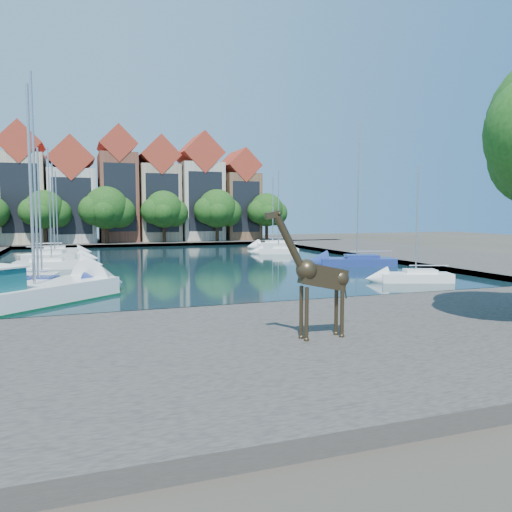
{
  "coord_description": "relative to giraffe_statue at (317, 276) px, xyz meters",
  "views": [
    {
      "loc": [
        -9.78,
        -22.44,
        4.85
      ],
      "look_at": [
        -2.49,
        -2.0,
        2.95
      ],
      "focal_mm": 35.0,
      "sensor_mm": 36.0,
      "label": 1
    }
  ],
  "objects": [
    {
      "name": "townhouse_east_mid",
      "position": [
        10.6,
        63.15,
        5.44
      ],
      "size": [
        6.43,
        9.18,
        16.65
      ],
      "color": "beige",
      "rests_on": "far_quay"
    },
    {
      "name": "sailboat_right_d",
      "position": [
        17.1,
        47.43,
        -2.03
      ],
      "size": [
        5.6,
        2.57,
        9.47
      ],
      "color": "white",
      "rests_on": "water_basin"
    },
    {
      "name": "townhouse_center",
      "position": [
        -1.9,
        63.15,
        5.7
      ],
      "size": [
        5.44,
        9.18,
        16.93
      ],
      "color": "brown",
      "rests_on": "far_quay"
    },
    {
      "name": "far_tree_west",
      "position": [
        -11.81,
        57.65,
        2.41
      ],
      "size": [
        6.76,
        5.2,
        7.36
      ],
      "color": "#332114",
      "rests_on": "far_quay"
    },
    {
      "name": "ground",
      "position": [
        2.1,
        7.16,
        -2.67
      ],
      "size": [
        160.0,
        160.0,
        0.0
      ],
      "primitive_type": "plane",
      "color": "#38332B",
      "rests_on": "ground"
    },
    {
      "name": "sailboat_left_b",
      "position": [
        -9.9,
        15.38,
        -1.96
      ],
      "size": [
        6.62,
        3.74,
        12.53
      ],
      "color": "navy",
      "rests_on": "water_basin"
    },
    {
      "name": "sailboat_right_c",
      "position": [
        14.1,
        38.07,
        -2.06
      ],
      "size": [
        4.81,
        2.67,
        9.59
      ],
      "color": "white",
      "rests_on": "water_basin"
    },
    {
      "name": "sailboat_left_a",
      "position": [
        -9.9,
        18.35,
        -2.06
      ],
      "size": [
        6.19,
        2.97,
        8.74
      ],
      "color": "white",
      "rests_on": "water_basin"
    },
    {
      "name": "far_tree_east",
      "position": [
        12.2,
        57.65,
        2.57
      ],
      "size": [
        7.54,
        5.8,
        7.84
      ],
      "color": "#332114",
      "rests_on": "far_quay"
    },
    {
      "name": "far_tree_mid_east",
      "position": [
        4.19,
        57.65,
        2.46
      ],
      "size": [
        7.02,
        5.4,
        7.52
      ],
      "color": "#332114",
      "rests_on": "far_quay"
    },
    {
      "name": "sailboat_right_b",
      "position": [
        15.74,
        23.47,
        -2.03
      ],
      "size": [
        7.02,
        4.23,
        12.66
      ],
      "color": "navy",
      "rests_on": "water_basin"
    },
    {
      "name": "townhouse_east_inner",
      "position": [
        4.1,
        63.15,
        5.06
      ],
      "size": [
        5.94,
        9.18,
        15.79
      ],
      "color": "tan",
      "rests_on": "far_quay"
    },
    {
      "name": "far_tree_far_east",
      "position": [
        20.19,
        57.65,
        2.41
      ],
      "size": [
        6.76,
        5.2,
        7.36
      ],
      "color": "#332114",
      "rests_on": "far_quay"
    },
    {
      "name": "sailboat_left_e",
      "position": [
        -9.9,
        44.96,
        -2.02
      ],
      "size": [
        5.06,
        1.77,
        9.36
      ],
      "color": "silver",
      "rests_on": "water_basin"
    },
    {
      "name": "far_quay",
      "position": [
        2.1,
        63.16,
        -2.42
      ],
      "size": [
        60.0,
        16.0,
        0.5
      ],
      "primitive_type": "cube",
      "color": "#49453F",
      "rests_on": "ground"
    },
    {
      "name": "far_tree_mid_west",
      "position": [
        -3.79,
        57.65,
        2.62
      ],
      "size": [
        7.8,
        6.0,
        8.0
      ],
      "color": "#332114",
      "rests_on": "far_quay"
    },
    {
      "name": "giraffe_statue",
      "position": [
        0.0,
        0.0,
        0.0
      ],
      "size": [
        3.09,
        0.59,
        4.41
      ],
      "color": "#352B1A",
      "rests_on": "near_quay"
    },
    {
      "name": "near_quay",
      "position": [
        2.1,
        0.16,
        -2.42
      ],
      "size": [
        50.0,
        14.0,
        0.5
      ],
      "primitive_type": "cube",
      "color": "#49453F",
      "rests_on": "ground"
    },
    {
      "name": "sailboat_right_a",
      "position": [
        14.1,
        13.08,
        -2.11
      ],
      "size": [
        5.09,
        3.25,
        7.92
      ],
      "color": "white",
      "rests_on": "water_basin"
    },
    {
      "name": "water_basin",
      "position": [
        2.1,
        31.16,
        -2.63
      ],
      "size": [
        38.0,
        50.0,
        0.08
      ],
      "primitive_type": "cube",
      "color": "black",
      "rests_on": "ground"
    },
    {
      "name": "sailboat_left_d",
      "position": [
        -9.9,
        37.01,
        -1.99
      ],
      "size": [
        6.14,
        3.59,
        9.56
      ],
      "color": "silver",
      "rests_on": "water_basin"
    },
    {
      "name": "motorsailer",
      "position": [
        -11.19,
        11.5,
        -1.73
      ],
      "size": [
        10.74,
        9.94,
        11.19
      ],
      "color": "white",
      "rests_on": "water_basin"
    },
    {
      "name": "townhouse_east_end",
      "position": [
        17.1,
        63.15,
        4.44
      ],
      "size": [
        5.44,
        9.18,
        14.43
      ],
      "color": "brown",
      "rests_on": "far_quay"
    },
    {
      "name": "sailboat_left_c",
      "position": [
        -9.9,
        30.38,
        -2.07
      ],
      "size": [
        6.06,
        2.79,
        10.2
      ],
      "color": "white",
      "rests_on": "water_basin"
    },
    {
      "name": "townhouse_west_mid",
      "position": [
        -14.9,
        63.15,
        5.57
      ],
      "size": [
        5.94,
        9.18,
        16.79
      ],
      "color": "#C0B494",
      "rests_on": "far_quay"
    },
    {
      "name": "townhouse_west_inner",
      "position": [
        -8.4,
        63.15,
        4.68
      ],
      "size": [
        6.43,
        9.18,
        15.15
      ],
      "color": "beige",
      "rests_on": "far_quay"
    },
    {
      "name": "right_quay",
      "position": [
        27.1,
        31.16,
        -2.42
      ],
      "size": [
        14.0,
        52.0,
        0.5
      ],
      "primitive_type": "cube",
      "color": "#49453F",
      "rests_on": "ground"
    }
  ]
}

